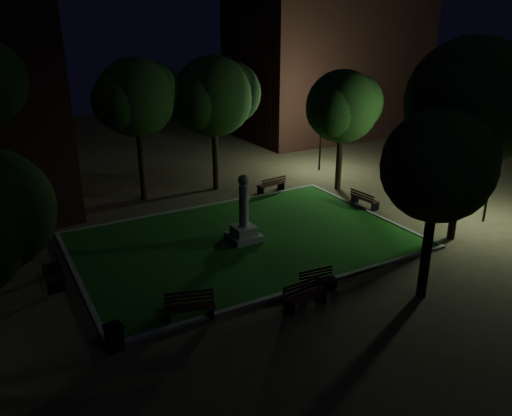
# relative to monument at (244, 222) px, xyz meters

# --- Properties ---
(ground) EXTENTS (80.00, 80.00, 0.00)m
(ground) POSITION_rel_monument_xyz_m (0.00, -2.00, -0.96)
(ground) COLOR #4A3D2A
(lawn) EXTENTS (15.00, 10.00, 0.08)m
(lawn) POSITION_rel_monument_xyz_m (0.00, 0.00, -0.92)
(lawn) COLOR #174F12
(lawn) RESTS_ON ground
(lawn_kerb) EXTENTS (15.40, 10.40, 0.12)m
(lawn_kerb) POSITION_rel_monument_xyz_m (0.00, 0.00, -0.90)
(lawn_kerb) COLOR slate
(lawn_kerb) RESTS_ON ground
(monument) EXTENTS (1.40, 1.40, 3.20)m
(monument) POSITION_rel_monument_xyz_m (0.00, 0.00, 0.00)
(monument) COLOR gray
(monument) RESTS_ON lawn
(building_far) EXTENTS (16.00, 10.00, 12.00)m
(building_far) POSITION_rel_monument_xyz_m (18.00, 18.00, 5.04)
(building_far) COLOR #53271F
(building_far) RESTS_ON ground
(tree_north_er) EXTENTS (5.70, 4.65, 7.97)m
(tree_north_er) POSITION_rel_monument_xyz_m (2.28, 7.71, 4.68)
(tree_north_er) COLOR black
(tree_north_er) RESTS_ON ground
(tree_ne) EXTENTS (5.21, 4.25, 7.19)m
(tree_ne) POSITION_rel_monument_xyz_m (8.78, 4.00, 4.11)
(tree_ne) COLOR black
(tree_ne) RESTS_ON ground
(tree_east) EXTENTS (7.00, 5.71, 9.27)m
(tree_east) POSITION_rel_monument_xyz_m (8.91, -4.57, 5.45)
(tree_east) COLOR black
(tree_east) RESTS_ON ground
(tree_se) EXTENTS (4.82, 3.94, 7.06)m
(tree_se) POSITION_rel_monument_xyz_m (3.59, -7.70, 4.13)
(tree_se) COLOR black
(tree_se) RESTS_ON ground
(tree_far_north) EXTENTS (5.24, 4.28, 7.98)m
(tree_far_north) POSITION_rel_monument_xyz_m (-2.18, 8.07, 4.87)
(tree_far_north) COLOR black
(tree_far_north) RESTS_ON ground
(lamppost_se) EXTENTS (1.18, 0.28, 4.31)m
(lamppost_se) POSITION_rel_monument_xyz_m (12.00, -3.90, 2.07)
(lamppost_se) COLOR black
(lamppost_se) RESTS_ON ground
(lamppost_ne) EXTENTS (1.18, 0.28, 4.09)m
(lamppost_ne) POSITION_rel_monument_xyz_m (10.15, 7.92, 1.94)
(lamppost_ne) COLOR black
(lamppost_ne) RESTS_ON ground
(bench_near_left) EXTENTS (1.71, 0.70, 0.92)m
(bench_near_left) POSITION_rel_monument_xyz_m (-0.75, -6.10, -0.52)
(bench_near_left) COLOR black
(bench_near_left) RESTS_ON ground
(bench_near_right) EXTENTS (1.50, 0.66, 0.80)m
(bench_near_right) POSITION_rel_monument_xyz_m (0.39, -5.36, -0.58)
(bench_near_right) COLOR black
(bench_near_right) RESTS_ON ground
(bench_west_near) EXTENTS (1.84, 1.08, 0.95)m
(bench_west_near) POSITION_rel_monument_xyz_m (-4.68, -4.79, -0.51)
(bench_west_near) COLOR black
(bench_west_near) RESTS_ON ground
(bench_left_side) EXTENTS (0.67, 1.84, 1.01)m
(bench_left_side) POSITION_rel_monument_xyz_m (-8.39, 0.14, -0.48)
(bench_left_side) COLOR black
(bench_left_side) RESTS_ON ground
(bench_right_side) EXTENTS (0.77, 1.76, 0.94)m
(bench_right_side) POSITION_rel_monument_xyz_m (7.96, 0.73, -0.51)
(bench_right_side) COLOR black
(bench_right_side) RESTS_ON ground
(bench_far_side) EXTENTS (1.85, 0.84, 0.98)m
(bench_far_side) POSITION_rel_monument_xyz_m (4.79, 5.44, -0.49)
(bench_far_side) COLOR black
(bench_far_side) RESTS_ON ground
(trash_bin) EXTENTS (0.61, 0.61, 0.89)m
(trash_bin) POSITION_rel_monument_xyz_m (-7.44, -5.29, -0.50)
(trash_bin) COLOR black
(trash_bin) RESTS_ON ground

